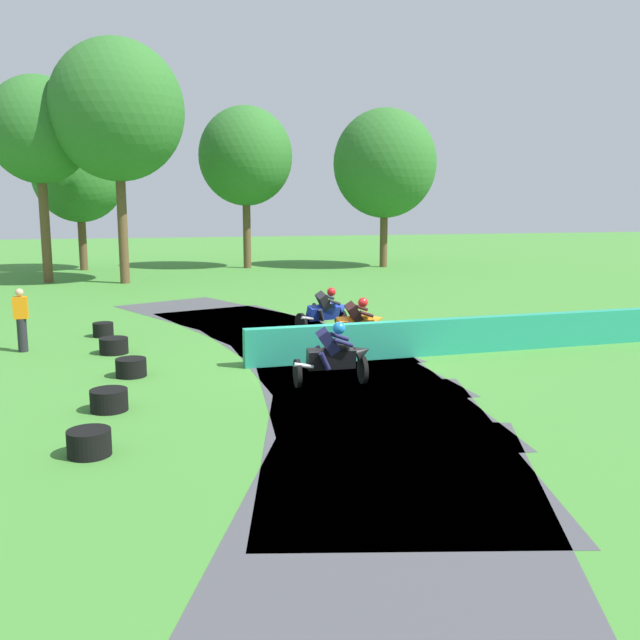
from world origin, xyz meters
TOP-DOWN VIEW (x-y plane):
  - ground_plane at (0.00, 0.00)m, footprint 120.00×120.00m
  - track_asphalt at (-0.76, -0.03)m, footprint 7.67×24.66m
  - safety_barrier at (4.96, 0.20)m, footprint 14.08×0.87m
  - motorcycle_lead_black at (-0.48, -2.19)m, footprint 1.69×0.73m
  - motorcycle_chase_orange at (1.20, 1.64)m, footprint 1.70×0.97m
  - motorcycle_trailing_blue at (0.94, 3.94)m, footprint 1.74×1.19m
  - tire_stack_near at (-5.16, -5.16)m, footprint 0.66×0.66m
  - tire_stack_mid_a at (-4.97, -2.84)m, footprint 0.68×0.68m
  - tire_stack_mid_b at (-4.60, -0.29)m, footprint 0.67×0.67m
  - tire_stack_far at (-5.06, 2.24)m, footprint 0.71×0.71m
  - tire_stack_extra_a at (-5.43, 4.65)m, footprint 0.57×0.57m
  - track_marshal at (-7.32, 3.04)m, footprint 0.34×0.24m
  - tree_far_left at (9.42, 22.94)m, footprint 5.89×5.89m
  - tree_far_right at (-5.09, 18.12)m, footprint 6.02×6.02m
  - tree_mid_rise at (-8.61, 19.30)m, footprint 4.64×4.64m
  - tree_behind_barrier at (1.61, 24.28)m, footprint 5.26×5.26m
  - tree_distant at (-7.45, 25.27)m, footprint 4.97×4.97m

SIDE VIEW (x-z plane):
  - ground_plane at x=0.00m, z-range 0.00..0.00m
  - track_asphalt at x=-0.76m, z-range 0.00..0.01m
  - tire_stack_near at x=-5.16m, z-range 0.00..0.40m
  - tire_stack_mid_a at x=-4.97m, z-range 0.00..0.40m
  - tire_stack_mid_b at x=-4.60m, z-range 0.00..0.40m
  - tire_stack_far at x=-5.06m, z-range 0.00..0.40m
  - tire_stack_extra_a at x=-5.43m, z-range 0.00..0.40m
  - safety_barrier at x=4.96m, z-range 0.00..0.90m
  - motorcycle_trailing_blue at x=0.94m, z-range -0.08..1.34m
  - motorcycle_chase_orange at x=1.20m, z-range -0.08..1.34m
  - motorcycle_lead_black at x=-0.48m, z-range -0.06..1.37m
  - track_marshal at x=-7.32m, z-range 0.00..1.63m
  - tree_distant at x=-7.45m, z-range 1.31..9.18m
  - tree_far_left at x=9.42m, z-range 1.41..10.43m
  - tree_behind_barrier at x=1.61m, z-range 1.75..10.82m
  - tree_mid_rise at x=-8.61m, z-range 2.25..11.72m
  - tree_far_right at x=-5.09m, z-range 2.32..13.34m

